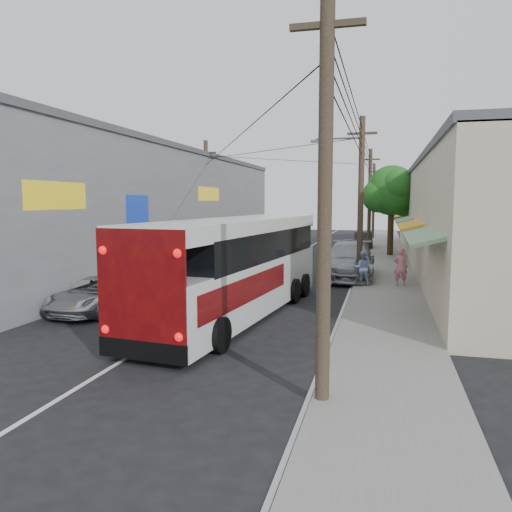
# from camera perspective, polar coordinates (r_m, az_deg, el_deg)

# --- Properties ---
(ground) EXTENTS (120.00, 120.00, 0.00)m
(ground) POSITION_cam_1_polar(r_m,az_deg,el_deg) (13.72, -13.89, -10.85)
(ground) COLOR black
(ground) RESTS_ON ground
(sidewalk) EXTENTS (3.00, 80.00, 0.12)m
(sidewalk) POSITION_cam_1_polar(r_m,az_deg,el_deg) (31.77, 14.62, -1.08)
(sidewalk) COLOR slate
(sidewalk) RESTS_ON ground
(building_right) EXTENTS (7.09, 40.00, 6.25)m
(building_right) POSITION_cam_1_polar(r_m,az_deg,el_deg) (33.87, 22.39, 4.34)
(building_right) COLOR #C3B49B
(building_right) RESTS_ON ground
(building_left) EXTENTS (7.20, 36.00, 7.25)m
(building_left) POSITION_cam_1_polar(r_m,az_deg,el_deg) (33.02, -12.31, 5.50)
(building_left) COLOR gray
(building_left) RESTS_ON ground
(utility_poles) EXTENTS (11.80, 45.28, 8.00)m
(utility_poles) POSITION_cam_1_polar(r_m,az_deg,el_deg) (32.01, 8.73, 6.40)
(utility_poles) COLOR #473828
(utility_poles) RESTS_ON ground
(street_tree) EXTENTS (4.40, 4.00, 6.60)m
(street_tree) POSITION_cam_1_polar(r_m,az_deg,el_deg) (37.56, 15.36, 7.05)
(street_tree) COLOR #3F2B19
(street_tree) RESTS_ON ground
(coach_bus) EXTENTS (3.74, 12.01, 3.41)m
(coach_bus) POSITION_cam_1_polar(r_m,az_deg,el_deg) (17.36, -2.07, -1.14)
(coach_bus) COLOR silver
(coach_bus) RESTS_ON ground
(jeepney) EXTENTS (2.05, 4.45, 1.24)m
(jeepney) POSITION_cam_1_polar(r_m,az_deg,el_deg) (19.15, -17.76, -4.21)
(jeepney) COLOR silver
(jeepney) RESTS_ON ground
(parked_suv) EXTENTS (2.67, 6.40, 1.85)m
(parked_suv) POSITION_cam_1_polar(r_m,az_deg,el_deg) (26.47, 10.59, -0.53)
(parked_suv) COLOR gray
(parked_suv) RESTS_ON ground
(parked_car_mid) EXTENTS (1.66, 3.79, 1.27)m
(parked_car_mid) POSITION_cam_1_polar(r_m,az_deg,el_deg) (37.76, 10.51, 1.02)
(parked_car_mid) COLOR #27282D
(parked_car_mid) RESTS_ON ground
(parked_car_far) EXTENTS (1.80, 4.28, 1.37)m
(parked_car_far) POSITION_cam_1_polar(r_m,az_deg,el_deg) (43.93, 12.11, 1.77)
(parked_car_far) COLOR black
(parked_car_far) RESTS_ON ground
(pedestrian_near) EXTENTS (0.66, 0.44, 1.77)m
(pedestrian_near) POSITION_cam_1_polar(r_m,az_deg,el_deg) (23.99, 16.20, -1.17)
(pedestrian_near) COLOR #D77286
(pedestrian_near) RESTS_ON sidewalk
(pedestrian_far) EXTENTS (0.80, 0.63, 1.61)m
(pedestrian_far) POSITION_cam_1_polar(r_m,az_deg,el_deg) (23.66, 12.08, -1.35)
(pedestrian_far) COLOR #9CB7E4
(pedestrian_far) RESTS_ON sidewalk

